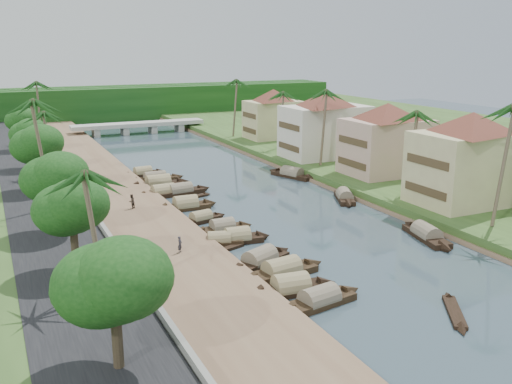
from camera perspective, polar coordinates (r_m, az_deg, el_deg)
name	(u,v)px	position (r m, az deg, el deg)	size (l,w,h in m)	color
ground	(312,230)	(59.25, 5.58, -3.78)	(220.00, 220.00, 0.00)	#354650
left_bank	(115,198)	(71.72, -13.94, -0.54)	(10.00, 180.00, 0.80)	brown
right_bank	(353,170)	(85.32, 9.70, 2.21)	(16.00, 180.00, 1.20)	#2E491D
road	(41,203)	(70.59, -20.71, -1.06)	(8.00, 180.00, 1.40)	black
retaining_wall	(79,194)	(70.84, -17.30, -0.17)	(0.40, 180.00, 1.10)	gray
treeline	(111,103)	(151.66, -14.30, 8.63)	(120.00, 14.00, 8.00)	#0F370F
bridge	(139,126)	(124.75, -11.66, 6.53)	(28.00, 4.00, 2.40)	#A1A298
building_near	(469,157)	(67.76, 20.57, 3.27)	(14.85, 14.85, 10.20)	#CEC58A
building_mid	(386,138)	(80.17, 12.91, 5.28)	(14.11, 14.11, 9.70)	tan
building_far	(325,124)	(90.88, 6.96, 6.77)	(15.59, 15.59, 10.20)	beige
building_distant	(273,113)	(108.69, 1.75, 7.87)	(12.62, 12.62, 9.20)	#CEC58A
sampan_0	(319,300)	(42.69, 6.36, -10.72)	(8.39, 3.02, 2.17)	black
sampan_1	(291,288)	(44.49, 3.51, -9.56)	(8.05, 2.61, 2.34)	black
sampan_2	(282,271)	(47.53, 2.60, -7.92)	(8.85, 2.90, 2.28)	black
sampan_3	(260,260)	(49.74, 0.39, -6.85)	(8.41, 5.09, 2.27)	black
sampan_4	(219,241)	(54.60, -3.70, -4.90)	(6.49, 3.14, 1.86)	black
sampan_5	(238,238)	(55.23, -1.86, -4.64)	(6.99, 2.44, 2.20)	black
sampan_6	(222,228)	(58.21, -3.37, -3.64)	(6.86, 1.86, 2.07)	black
sampan_7	(201,219)	(61.50, -5.52, -2.69)	(6.60, 2.72, 1.79)	black
sampan_8	(186,206)	(66.61, -7.04, -1.36)	(7.84, 2.25, 2.39)	black
sampan_9	(180,191)	(73.17, -7.57, 0.08)	(8.75, 2.62, 2.18)	black
sampan_10	(164,193)	(72.69, -9.23, -0.08)	(8.39, 2.36, 2.28)	black
sampan_11	(158,184)	(77.35, -9.74, 0.79)	(9.13, 2.33, 2.57)	black
sampan_12	(155,178)	(80.67, -10.06, 1.34)	(8.60, 1.83, 2.06)	black
sampan_13	(143,173)	(84.34, -11.24, 1.86)	(7.28, 2.02, 2.00)	black
sampan_14	(426,235)	(58.58, 16.67, -4.13)	(3.59, 9.35, 2.23)	black
sampan_15	(345,197)	(70.59, 8.85, -0.51)	(4.61, 7.75, 2.10)	black
sampan_16	(292,174)	(82.08, 3.66, 1.77)	(4.83, 9.37, 2.27)	black
canoe_0	(454,312)	(43.75, 19.23, -11.30)	(4.58, 6.25, 0.91)	black
canoe_1	(228,249)	(53.36, -2.79, -5.71)	(4.36, 2.08, 0.71)	black
canoe_2	(193,197)	(71.25, -6.34, -0.54)	(5.49, 2.16, 0.79)	black
palm_0	(507,111)	(58.77, 23.77, 7.47)	(3.20, 3.20, 13.19)	brown
palm_1	(413,115)	(69.64, 15.42, 7.44)	(3.20, 3.20, 11.11)	brown
palm_2	(323,93)	(83.55, 6.75, 9.80)	(3.20, 3.20, 12.37)	brown
palm_3	(280,94)	(97.35, 2.43, 9.74)	(3.20, 3.20, 10.94)	brown
palm_4	(93,175)	(40.20, -15.96, 1.61)	(3.20, 3.20, 10.31)	brown
palm_5	(40,104)	(63.32, -20.79, 8.25)	(3.20, 3.20, 13.07)	brown
palm_6	(46,114)	(80.50, -20.25, 7.32)	(3.20, 3.20, 9.98)	brown
palm_7	(234,82)	(110.17, -2.26, 10.93)	(3.20, 3.20, 12.18)	brown
palm_8	(36,84)	(109.73, -21.10, 10.02)	(3.20, 3.20, 12.08)	brown
tree_0	(113,282)	(31.41, -14.08, -8.76)	(5.39, 5.39, 7.28)	#463828
tree_1	(72,208)	(45.74, -17.96, -1.54)	(4.93, 4.93, 7.16)	#463828
tree_2	(55,178)	(55.69, -19.44, 1.34)	(5.30, 5.30, 7.48)	#463828
tree_3	(37,145)	(73.02, -21.02, 4.42)	(5.29, 5.29, 7.78)	#463828
tree_4	(29,134)	(86.80, -21.78, 5.45)	(4.48, 4.48, 6.89)	#463828
tree_5	(21,120)	(102.95, -22.44, 6.68)	(4.37, 4.37, 6.85)	#463828
tree_6	(348,122)	(94.45, 9.23, 6.92)	(3.99, 3.99, 6.85)	#463828
person_near	(180,244)	(50.66, -7.61, -5.22)	(0.54, 0.36, 1.49)	#292830
person_far	(132,201)	(64.87, -12.34, -0.93)	(0.79, 0.62, 1.63)	#302721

